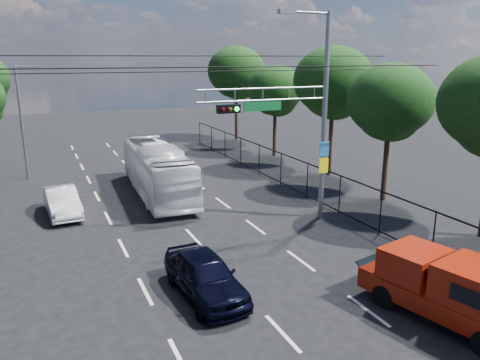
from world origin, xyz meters
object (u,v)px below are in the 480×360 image
navy_hatchback (205,275)px  red_pickup (452,288)px  white_bus (157,170)px  white_van (62,202)px  signal_mast (302,110)px

navy_hatchback → red_pickup: bearing=-38.7°
white_bus → white_van: (-5.22, -1.71, -0.73)m
navy_hatchback → white_bus: bearing=79.6°
white_bus → white_van: white_bus is taller
signal_mast → red_pickup: (-0.46, -9.38, -4.19)m
red_pickup → white_van: (-9.77, 14.79, -0.38)m
white_bus → white_van: bearing=-159.1°
navy_hatchback → white_bus: white_bus is taller
white_bus → navy_hatchback: bearing=-94.5°
navy_hatchback → white_van: size_ratio=1.04×
signal_mast → navy_hatchback: size_ratio=2.25×
signal_mast → white_van: (-10.23, 5.41, -4.57)m
navy_hatchback → white_van: 11.10m
white_bus → signal_mast: bearing=-52.2°
red_pickup → white_bus: white_bus is taller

